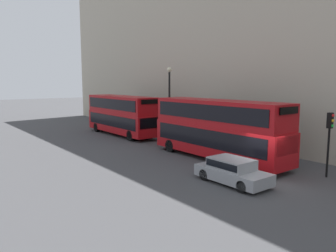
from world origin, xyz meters
TOP-DOWN VIEW (x-y plane):
  - ground_plane at (0.00, 0.00)m, footprint 200.00×200.00m
  - building_facade at (7.00, 0.00)m, footprint 1.10×80.00m
  - bus_leading at (1.60, 4.84)m, footprint 2.59×11.17m
  - bus_second_in_queue at (1.60, 18.56)m, footprint 2.59×10.44m
  - car_dark_sedan at (-1.80, 0.44)m, footprint 1.85×4.23m
  - traffic_light at (3.44, -2.18)m, footprint 0.30×0.36m
  - street_lamp at (3.51, 12.91)m, footprint 0.44×0.44m

SIDE VIEW (x-z plane):
  - ground_plane at x=0.00m, z-range 0.00..0.00m
  - car_dark_sedan at x=-1.80m, z-range 0.04..1.42m
  - bus_second_in_queue at x=1.60m, z-range 0.22..4.29m
  - bus_leading at x=1.60m, z-range 0.22..4.47m
  - traffic_light at x=3.44m, z-range 0.83..4.62m
  - street_lamp at x=3.51m, z-range 0.78..7.64m
  - building_facade at x=7.00m, z-range 0.31..19.95m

